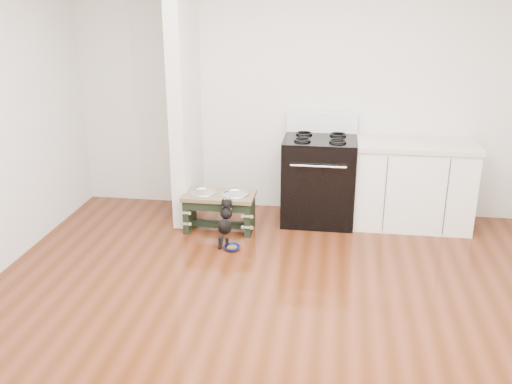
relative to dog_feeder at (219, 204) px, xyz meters
name	(u,v)px	position (x,y,z in m)	size (l,w,h in m)	color
ground	(271,326)	(0.75, -1.73, -0.29)	(5.00, 5.00, 0.00)	#47200C
room_shell	(273,114)	(0.75, -1.73, 1.33)	(5.00, 5.00, 5.00)	silver
partition_wall	(185,95)	(-0.42, 0.37, 1.06)	(0.15, 0.80, 2.70)	silver
oven_range	(319,178)	(1.00, 0.43, 0.19)	(0.76, 0.69, 1.14)	black
cabinet_run	(412,184)	(1.98, 0.45, 0.17)	(1.24, 0.64, 0.91)	white
dog_feeder	(219,204)	(0.00, 0.00, 0.00)	(0.73, 0.39, 0.42)	black
puppy	(225,221)	(0.13, -0.34, -0.04)	(0.13, 0.38, 0.45)	black
floor_bowl	(232,248)	(0.22, -0.47, -0.26)	(0.19, 0.19, 0.05)	navy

